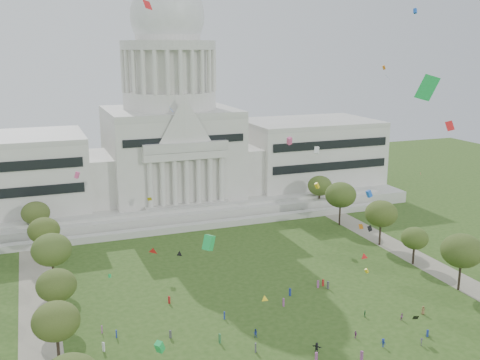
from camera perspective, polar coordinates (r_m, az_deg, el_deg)
capitol at (r=200.07m, az=-7.01°, el=3.77°), size 160.00×64.50×91.30m
path_left at (r=121.43m, az=-19.66°, el=-14.55°), size 8.00×160.00×0.04m
path_right at (r=154.02m, az=19.24°, el=-8.45°), size 8.00×160.00×0.04m
row_tree_l_2 at (r=106.29m, az=-18.19°, el=-13.47°), size 8.42×8.42×11.97m
row_tree_r_2 at (r=139.56m, az=21.62°, el=-6.70°), size 9.55×9.55×13.58m
row_tree_l_3 at (r=121.55m, az=-18.15°, el=-10.13°), size 8.12×8.12×11.55m
row_tree_r_3 at (r=152.68m, az=17.32°, el=-5.67°), size 7.01×7.01×9.98m
row_tree_l_4 at (r=138.40m, az=-18.60°, el=-6.73°), size 9.29×9.29×13.21m
row_tree_r_4 at (r=164.06m, az=14.16°, el=-3.34°), size 9.19×9.19×13.06m
row_tree_l_5 at (r=156.33m, az=-19.31°, el=-4.86°), size 8.33×8.33×11.85m
row_tree_r_5 at (r=179.43m, az=10.18°, el=-1.50°), size 9.82×9.82×13.96m
row_tree_l_6 at (r=173.74m, az=-20.05°, el=-3.17°), size 8.19×8.19×11.64m
row_tree_r_6 at (r=196.02m, az=8.11°, el=-0.58°), size 8.42×8.42×11.97m
person_0 at (r=128.02m, az=18.11°, el=-12.47°), size 1.07×0.89×1.87m
person_2 at (r=124.39m, az=16.15°, el=-13.19°), size 0.82×0.59×1.55m
person_3 at (r=113.50m, az=14.33°, el=-15.73°), size 1.00×1.28×1.76m
person_4 at (r=115.49m, az=11.65°, el=-15.10°), size 0.62×0.96×1.54m
person_5 at (r=109.53m, az=7.80°, el=-16.50°), size 1.74×1.83×1.96m
person_8 at (r=113.54m, az=1.56°, el=-15.28°), size 0.98×0.80×1.75m
person_9 at (r=115.99m, az=17.97°, el=-15.37°), size 1.09×1.07×1.56m
person_10 at (r=123.85m, az=12.57°, el=-13.11°), size 0.78×1.00×1.50m
distant_crowd at (r=114.12m, az=0.02°, el=-15.11°), size 64.49×35.71×1.93m
kite_swarm at (r=99.97m, az=7.26°, el=-1.04°), size 92.12×100.61×60.91m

